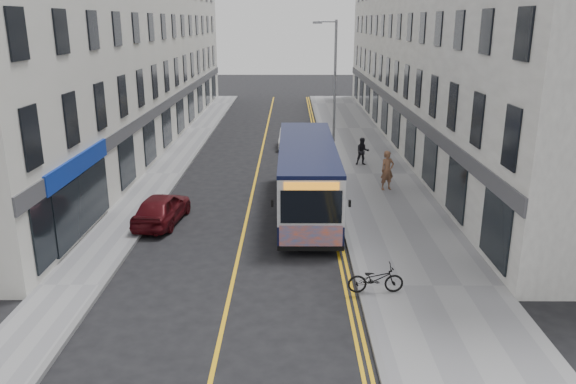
{
  "coord_description": "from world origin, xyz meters",
  "views": [
    {
      "loc": [
        1.85,
        -16.97,
        7.98
      ],
      "look_at": [
        1.74,
        3.8,
        1.6
      ],
      "focal_mm": 35.0,
      "sensor_mm": 36.0,
      "label": 1
    }
  ],
  "objects_px": {
    "pedestrian_far": "(363,151)",
    "car_maroon": "(162,208)",
    "streetlamp": "(333,89)",
    "city_bus": "(307,175)",
    "car_white": "(290,138)",
    "pedestrian_near": "(387,170)",
    "bicycle": "(376,279)"
  },
  "relations": [
    {
      "from": "pedestrian_far",
      "to": "car_maroon",
      "type": "height_order",
      "value": "pedestrian_far"
    },
    {
      "from": "car_maroon",
      "to": "streetlamp",
      "type": "bearing_deg",
      "value": -122.16
    },
    {
      "from": "city_bus",
      "to": "pedestrian_far",
      "type": "distance_m",
      "value": 8.44
    },
    {
      "from": "city_bus",
      "to": "car_white",
      "type": "height_order",
      "value": "city_bus"
    },
    {
      "from": "pedestrian_near",
      "to": "car_maroon",
      "type": "height_order",
      "value": "pedestrian_near"
    },
    {
      "from": "bicycle",
      "to": "car_maroon",
      "type": "height_order",
      "value": "car_maroon"
    },
    {
      "from": "car_white",
      "to": "city_bus",
      "type": "bearing_deg",
      "value": -83.55
    },
    {
      "from": "streetlamp",
      "to": "pedestrian_near",
      "type": "distance_m",
      "value": 6.36
    },
    {
      "from": "car_maroon",
      "to": "pedestrian_near",
      "type": "bearing_deg",
      "value": -148.95
    },
    {
      "from": "city_bus",
      "to": "bicycle",
      "type": "relative_size",
      "value": 6.13
    },
    {
      "from": "streetlamp",
      "to": "car_white",
      "type": "xyz_separation_m",
      "value": [
        -2.37,
        5.16,
        -3.77
      ]
    },
    {
      "from": "bicycle",
      "to": "car_maroon",
      "type": "distance_m",
      "value": 10.02
    },
    {
      "from": "streetlamp",
      "to": "car_maroon",
      "type": "relative_size",
      "value": 2.11
    },
    {
      "from": "pedestrian_far",
      "to": "city_bus",
      "type": "bearing_deg",
      "value": -113.61
    },
    {
      "from": "pedestrian_far",
      "to": "car_white",
      "type": "distance_m",
      "value": 6.66
    },
    {
      "from": "streetlamp",
      "to": "pedestrian_far",
      "type": "xyz_separation_m",
      "value": [
        1.73,
        -0.08,
        -3.49
      ]
    },
    {
      "from": "bicycle",
      "to": "car_maroon",
      "type": "xyz_separation_m",
      "value": [
        -7.8,
        6.29,
        0.09
      ]
    },
    {
      "from": "bicycle",
      "to": "car_white",
      "type": "distance_m",
      "value": 21.0
    },
    {
      "from": "city_bus",
      "to": "car_white",
      "type": "relative_size",
      "value": 2.79
    },
    {
      "from": "city_bus",
      "to": "pedestrian_near",
      "type": "bearing_deg",
      "value": 36.11
    },
    {
      "from": "city_bus",
      "to": "pedestrian_near",
      "type": "xyz_separation_m",
      "value": [
        3.94,
        2.88,
        -0.56
      ]
    },
    {
      "from": "streetlamp",
      "to": "bicycle",
      "type": "distance_m",
      "value": 16.14
    },
    {
      "from": "bicycle",
      "to": "pedestrian_far",
      "type": "distance_m",
      "value": 15.66
    },
    {
      "from": "city_bus",
      "to": "pedestrian_far",
      "type": "xyz_separation_m",
      "value": [
        3.35,
        7.71,
        -0.74
      ]
    },
    {
      "from": "pedestrian_far",
      "to": "car_maroon",
      "type": "relative_size",
      "value": 0.41
    },
    {
      "from": "car_white",
      "to": "pedestrian_far",
      "type": "bearing_deg",
      "value": -48.85
    },
    {
      "from": "car_white",
      "to": "car_maroon",
      "type": "distance_m",
      "value": 15.45
    },
    {
      "from": "streetlamp",
      "to": "bicycle",
      "type": "relative_size",
      "value": 4.77
    },
    {
      "from": "bicycle",
      "to": "pedestrian_near",
      "type": "relative_size",
      "value": 0.88
    },
    {
      "from": "bicycle",
      "to": "car_white",
      "type": "bearing_deg",
      "value": 4.24
    },
    {
      "from": "pedestrian_near",
      "to": "car_maroon",
      "type": "xyz_separation_m",
      "value": [
        -9.89,
        -4.47,
        -0.42
      ]
    },
    {
      "from": "bicycle",
      "to": "car_maroon",
      "type": "relative_size",
      "value": 0.44
    }
  ]
}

